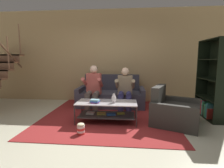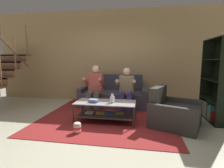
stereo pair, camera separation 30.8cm
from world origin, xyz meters
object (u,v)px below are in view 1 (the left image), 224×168
book_stack (95,101)px  armchair (174,112)px  person_seated_right (125,88)px  vase (114,99)px  couch (111,96)px  bookshelf (212,89)px  person_seated_left (93,86)px  coffee_table (106,109)px  popcorn_tub (81,129)px

book_stack → armchair: (1.67, 0.11, -0.22)m
person_seated_right → vase: person_seated_right is taller
couch → bookshelf: size_ratio=1.06×
bookshelf → person_seated_left: bearing=174.4°
armchair → person_seated_right: bearing=142.2°
couch → person_seated_left: bearing=-128.5°
armchair → vase: bearing=-176.5°
person_seated_left → coffee_table: (0.46, -0.84, -0.36)m
person_seated_left → coffee_table: bearing=-61.4°
coffee_table → armchair: size_ratio=1.08×
couch → bookshelf: bookshelf is taller
vase → book_stack: 0.41m
vase → popcorn_tub: bearing=-130.7°
person_seated_right → coffee_table: person_seated_right is taller
vase → popcorn_tub: 0.94m
couch → person_seated_left: size_ratio=1.60×
couch → book_stack: (-0.20, -1.45, 0.19)m
coffee_table → popcorn_tub: coffee_table is taller
person_seated_left → person_seated_right: 0.84m
book_stack → bookshelf: (2.65, 0.65, 0.20)m
popcorn_tub → bookshelf: bearing=24.2°
vase → bookshelf: bookshelf is taller
person_seated_right → book_stack: person_seated_right is taller
person_seated_right → popcorn_tub: bearing=-116.6°
person_seated_right → armchair: person_seated_right is taller
couch → person_seated_left: 0.76m
person_seated_left → book_stack: (0.22, -0.93, -0.17)m
coffee_table → popcorn_tub: size_ratio=6.08×
person_seated_left → person_seated_right: bearing=-0.3°
coffee_table → vase: (0.17, -0.06, 0.24)m
couch → bookshelf: 2.61m
bookshelf → coffee_table: bearing=-167.0°
armchair → couch: bearing=137.5°
armchair → popcorn_tub: 1.96m
couch → person_seated_right: person_seated_right is taller
book_stack → bookshelf: bearing=13.7°
person_seated_right → bookshelf: (2.03, -0.27, 0.05)m
book_stack → person_seated_right: bearing=56.1°
popcorn_tub → vase: bearing=49.3°
person_seated_left → book_stack: size_ratio=5.71×
book_stack → popcorn_tub: (-0.15, -0.61, -0.37)m
couch → person_seated_right: 0.76m
vase → bookshelf: (2.25, 0.62, 0.14)m
coffee_table → vase: bearing=-20.3°
vase → couch: bearing=98.1°
coffee_table → book_stack: 0.31m
vase → popcorn_tub: vase is taller
person_seated_left → popcorn_tub: person_seated_left is taller
couch → coffee_table: bearing=-88.4°
book_stack → armchair: bearing=3.6°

